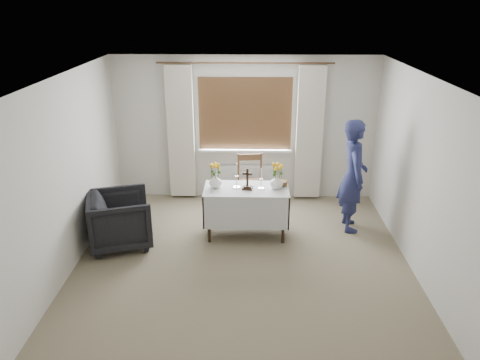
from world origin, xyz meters
name	(u,v)px	position (x,y,z in m)	size (l,w,h in m)	color
ground	(242,270)	(0.00, 0.00, 0.00)	(5.00, 5.00, 0.00)	#7F7158
altar_table	(246,212)	(0.04, 1.00, 0.38)	(1.24, 0.64, 0.76)	silver
wooden_chair	(251,185)	(0.11, 1.83, 0.48)	(0.44, 0.44, 0.96)	#56371D
armchair	(120,220)	(-1.77, 0.67, 0.39)	(0.84, 0.87, 0.79)	black
person	(353,176)	(1.64, 1.28, 0.87)	(0.63, 0.42, 1.73)	navy
radiator	(245,182)	(0.00, 2.42, 0.30)	(1.10, 0.10, 0.60)	silver
wooden_cross	(247,179)	(0.05, 0.97, 0.92)	(0.15, 0.11, 0.32)	black
candlestick_left	(237,176)	(-0.10, 1.03, 0.95)	(0.11, 0.11, 0.38)	silver
candlestick_right	(261,179)	(0.25, 0.99, 0.92)	(0.09, 0.09, 0.32)	silver
flower_vase_left	(215,181)	(-0.41, 1.03, 0.86)	(0.19, 0.19, 0.20)	white
flower_vase_right	(277,182)	(0.48, 1.01, 0.86)	(0.20, 0.20, 0.21)	white
wicker_basket	(281,183)	(0.56, 1.14, 0.80)	(0.19, 0.19, 0.07)	brown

